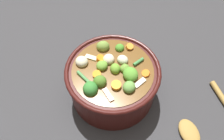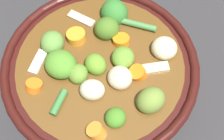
{
  "view_description": "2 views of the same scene",
  "coord_description": "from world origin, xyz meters",
  "views": [
    {
      "loc": [
        -0.02,
        -0.37,
        0.63
      ],
      "look_at": [
        -0.0,
        0.01,
        0.1
      ],
      "focal_mm": 37.01,
      "sensor_mm": 36.0,
      "label": 1
    },
    {
      "loc": [
        0.1,
        0.19,
        0.49
      ],
      "look_at": [
        -0.02,
        0.0,
        0.1
      ],
      "focal_mm": 51.59,
      "sensor_mm": 36.0,
      "label": 2
    }
  ],
  "objects": [
    {
      "name": "cooking_pot",
      "position": [
        -0.0,
        -0.0,
        0.07
      ],
      "size": [
        0.27,
        0.27,
        0.14
      ],
      "color": "#38110F",
      "rests_on": "ground_plane"
    },
    {
      "name": "ground_plane",
      "position": [
        0.0,
        0.0,
        0.0
      ],
      "size": [
        1.1,
        1.1,
        0.0
      ],
      "primitive_type": "plane",
      "color": "#2D2D30"
    }
  ]
}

